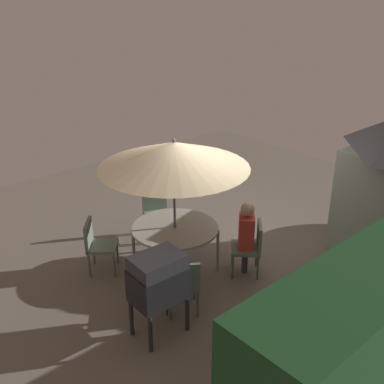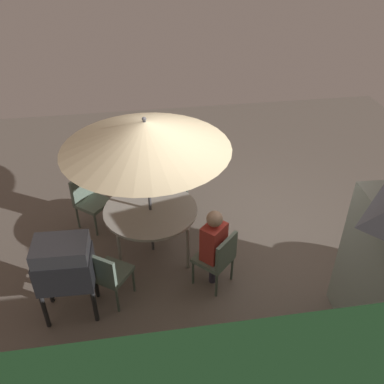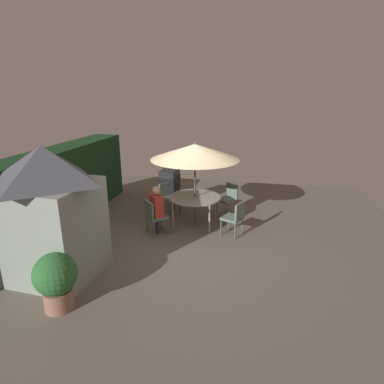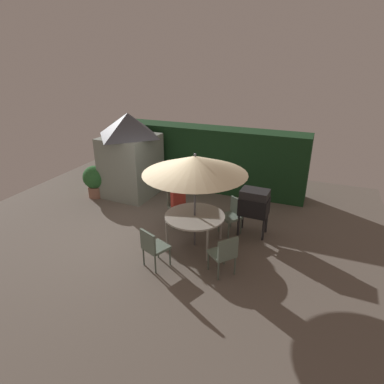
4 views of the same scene
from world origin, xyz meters
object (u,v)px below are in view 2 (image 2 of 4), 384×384
object	(u,v)px
patio_table	(151,212)
chair_near_shed	(218,257)
chair_far_side	(174,180)
chair_toward_hedge	(89,198)
person_in_red	(214,240)
bbq_grill	(64,265)
patio_umbrella	(145,135)
chair_toward_house	(107,273)

from	to	relation	value
patio_table	chair_near_shed	distance (m)	1.25
chair_far_side	chair_toward_hedge	size ratio (longest dim) A/B	1.00
chair_toward_hedge	person_in_red	bearing A→B (deg)	137.14
patio_table	chair_near_shed	world-z (taller)	chair_near_shed
bbq_grill	person_in_red	bearing A→B (deg)	-173.19
person_in_red	patio_table	bearing A→B (deg)	-45.79
chair_far_side	patio_table	bearing A→B (deg)	66.91
patio_umbrella	chair_far_side	xyz separation A→B (m)	(-0.49, -1.14, -1.50)
patio_table	person_in_red	xyz separation A→B (m)	(-0.80, 0.82, 0.04)
patio_table	chair_toward_house	world-z (taller)	chair_toward_house
chair_far_side	patio_umbrella	bearing A→B (deg)	66.91
patio_table	chair_far_side	distance (m)	1.26
patio_umbrella	person_in_red	distance (m)	1.68
chair_near_shed	patio_table	bearing A→B (deg)	-45.79
patio_umbrella	patio_table	bearing A→B (deg)	180.00
patio_table	chair_far_side	size ratio (longest dim) A/B	1.55
bbq_grill	chair_toward_house	bearing A→B (deg)	-168.71
patio_table	chair_far_side	bearing A→B (deg)	-113.09
bbq_grill	chair_toward_hedge	distance (m)	1.91
bbq_grill	chair_toward_hedge	xyz separation A→B (m)	(-0.18, -1.87, -0.33)
chair_toward_house	person_in_red	size ratio (longest dim) A/B	0.71
patio_table	chair_near_shed	xyz separation A→B (m)	(-0.86, 0.88, -0.22)
bbq_grill	chair_toward_house	distance (m)	0.60
bbq_grill	chair_toward_hedge	size ratio (longest dim) A/B	1.33
bbq_grill	patio_table	bearing A→B (deg)	-137.61
patio_umbrella	chair_toward_hedge	xyz separation A→B (m)	(0.97, -0.82, -1.50)
person_in_red	bbq_grill	bearing A→B (deg)	6.81
person_in_red	chair_toward_hedge	bearing A→B (deg)	-42.86
chair_far_side	chair_toward_house	xyz separation A→B (m)	(1.14, 2.09, 0.00)
chair_toward_hedge	chair_toward_house	world-z (taller)	same
bbq_grill	patio_umbrella	bearing A→B (deg)	-137.61
chair_near_shed	chair_toward_hedge	world-z (taller)	same
chair_near_shed	chair_toward_house	xyz separation A→B (m)	(1.51, 0.07, 0.00)
patio_table	person_in_red	bearing A→B (deg)	134.21
chair_toward_house	chair_toward_hedge	bearing A→B (deg)	-79.95
chair_toward_hedge	chair_toward_house	size ratio (longest dim) A/B	1.00
patio_table	chair_toward_hedge	size ratio (longest dim) A/B	1.55
chair_toward_hedge	chair_toward_house	bearing A→B (deg)	100.05
chair_near_shed	bbq_grill	bearing A→B (deg)	4.87
chair_near_shed	chair_far_side	world-z (taller)	same
bbq_grill	chair_far_side	world-z (taller)	bbq_grill
chair_near_shed	chair_toward_house	size ratio (longest dim) A/B	1.00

